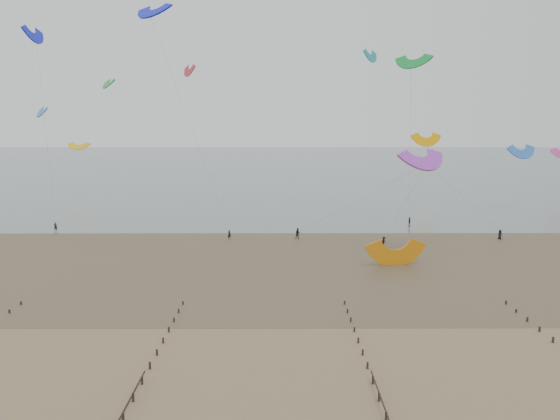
{
  "coord_description": "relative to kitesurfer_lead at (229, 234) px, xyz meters",
  "views": [
    {
      "loc": [
        -3.37,
        -46.08,
        20.44
      ],
      "look_at": [
        -3.15,
        28.0,
        8.0
      ],
      "focal_mm": 35.0,
      "sensor_mm": 36.0,
      "label": 1
    }
  ],
  "objects": [
    {
      "name": "ground",
      "position": [
        11.83,
        -45.58,
        -0.78
      ],
      "size": [
        500.0,
        500.0,
        0.0
      ],
      "primitive_type": "plane",
      "color": "brown",
      "rests_on": "ground"
    },
    {
      "name": "sea_and_shore",
      "position": [
        7.75,
        -11.18,
        -0.77
      ],
      "size": [
        500.0,
        665.0,
        0.03
      ],
      "color": "#475654",
      "rests_on": "ground"
    },
    {
      "name": "kitesurfer_lead",
      "position": [
        0.0,
        0.0,
        0.0
      ],
      "size": [
        0.67,
        0.56,
        1.56
      ],
      "primitive_type": "imported",
      "rotation": [
        0.0,
        0.0,
        2.75
      ],
      "color": "black",
      "rests_on": "ground"
    },
    {
      "name": "kitesurfers",
      "position": [
        43.78,
        5.01,
        0.08
      ],
      "size": [
        121.77,
        23.13,
        1.87
      ],
      "color": "black",
      "rests_on": "ground"
    },
    {
      "name": "grounded_kite",
      "position": [
        25.02,
        -16.93,
        -0.78
      ],
      "size": [
        8.33,
        6.99,
        4.09
      ],
      "primitive_type": null,
      "rotation": [
        1.54,
        0.0,
        0.17
      ],
      "color": "orange",
      "rests_on": "ground"
    },
    {
      "name": "kites_airborne",
      "position": [
        7.26,
        42.31,
        20.86
      ],
      "size": [
        239.22,
        113.78,
        35.41
      ],
      "color": "#108F34",
      "rests_on": "ground"
    }
  ]
}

